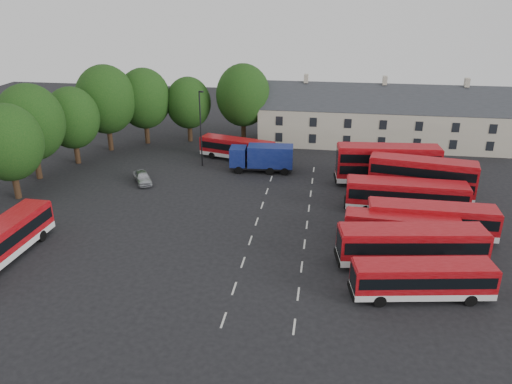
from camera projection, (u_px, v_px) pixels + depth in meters
The scene contains 16 objects.
ground at pixel (254, 231), 47.95m from camera, with size 140.00×140.00×0.00m, color black.
lane_markings at pixel (282, 223), 49.43m from camera, with size 5.15×33.80×0.01m.
treeline at pixel (121, 109), 65.88m from camera, with size 29.92×32.59×12.01m.
terrace_houses at pixel (381, 119), 71.93m from camera, with size 35.70×7.13×10.06m.
bus_row_a at pixel (423, 278), 37.00m from camera, with size 10.69×4.05×2.95m.
bus_row_b at pixel (412, 243), 41.31m from camera, with size 12.39×4.54×3.42m.
bus_row_c at pixel (402, 227), 44.79m from camera, with size 10.22×3.05×2.85m.
bus_row_d at pixel (432, 218), 45.96m from camera, with size 11.59×2.87×3.27m.
bus_row_e at pixel (406, 194), 50.97m from camera, with size 12.16×3.08×3.42m.
bus_dd_south at pixel (422, 176), 54.14m from camera, with size 11.46×4.38×4.59m.
bus_dd_north at pixel (388, 163), 57.88m from camera, with size 11.90×3.64×4.80m.
bus_west at pixel (1, 240), 42.12m from camera, with size 3.03×11.59×3.25m.
bus_north at pixel (237, 147), 66.67m from camera, with size 10.44×5.04×2.88m.
box_truck at pixel (262, 157), 62.33m from camera, with size 7.95×2.90×3.42m.
silver_car at pixel (143, 177), 59.16m from camera, with size 1.69×4.19×1.43m, color #B5B8BE.
lamppost at pixel (201, 127), 63.05m from camera, with size 0.68×0.43×9.80m.
Camera 1 is at (6.56, -42.32, 21.90)m, focal length 35.00 mm.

